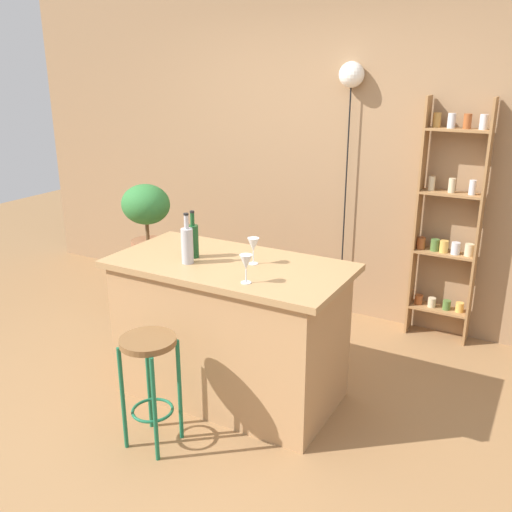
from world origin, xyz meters
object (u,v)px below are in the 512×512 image
bar_stool (150,367)px  spice_shelf (448,223)px  bottle_soda_blue (187,244)px  wine_glass_center (253,245)px  plant_stool (151,292)px  bottle_vinegar (193,240)px  pendant_globe_light (351,80)px  potted_plant (147,218)px  wine_glass_left (246,263)px

bar_stool → spice_shelf: 2.48m
bottle_soda_blue → wine_glass_center: bearing=26.6°
plant_stool → wine_glass_center: (1.35, -0.63, 0.79)m
wine_glass_center → bottle_vinegar: bearing=-169.6°
plant_stool → pendant_globe_light: pendant_globe_light is taller
bottle_soda_blue → pendant_globe_light: 1.95m
bottle_soda_blue → pendant_globe_light: bearing=76.9°
spice_shelf → potted_plant: (-2.21, -0.82, -0.05)m
potted_plant → wine_glass_left: size_ratio=4.21×
bottle_vinegar → wine_glass_center: bearing=10.4°
plant_stool → bar_stool: bearing=-50.8°
bottle_soda_blue → spice_shelf: bearing=53.1°
spice_shelf → bottle_soda_blue: bearing=-126.9°
wine_glass_center → pendant_globe_light: (0.03, 1.49, 0.93)m
bar_stool → spice_shelf: bearing=62.7°
wine_glass_center → pendant_globe_light: size_ratio=0.08×
pendant_globe_light → plant_stool: bearing=-147.9°
bottle_vinegar → bottle_soda_blue: (0.03, -0.11, 0.01)m
potted_plant → wine_glass_left: bearing=-32.2°
spice_shelf → bar_stool: bearing=-117.3°
plant_stool → potted_plant: size_ratio=0.68×
wine_glass_center → bar_stool: bearing=-109.4°
plant_stool → wine_glass_center: bearing=-24.9°
spice_shelf → bottle_soda_blue: 2.04m
bar_stool → bottle_soda_blue: (-0.11, 0.54, 0.54)m
plant_stool → wine_glass_left: bearing=-32.2°
bottle_soda_blue → plant_stool: bearing=140.8°
bar_stool → pendant_globe_light: pendant_globe_light is taller
bottle_vinegar → wine_glass_left: size_ratio=1.83×
potted_plant → bottle_vinegar: bearing=-36.2°
bottle_soda_blue → wine_glass_left: bottle_soda_blue is taller
wine_glass_center → spice_shelf: bearing=59.2°
wine_glass_left → pendant_globe_light: pendant_globe_light is taller
wine_glass_left → pendant_globe_light: bearing=92.8°
potted_plant → wine_glass_center: 1.49m
spice_shelf → potted_plant: 2.36m
bottle_vinegar → potted_plant: bearing=143.8°
bar_stool → wine_glass_left: 0.78m
plant_stool → bottle_soda_blue: bottle_soda_blue is taller
bottle_soda_blue → wine_glass_center: 0.40m
spice_shelf → wine_glass_left: spice_shelf is taller
bottle_vinegar → bottle_soda_blue: bearing=-73.1°
wine_glass_left → bar_stool: bearing=-131.6°
potted_plant → bottle_soda_blue: 1.28m
bottle_soda_blue → potted_plant: bearing=140.8°
bar_stool → potted_plant: bearing=129.2°
spice_shelf → plant_stool: (-2.21, -0.82, -0.70)m
spice_shelf → bottle_soda_blue: (-1.22, -1.63, 0.10)m
pendant_globe_light → potted_plant: bearing=-147.9°
bottle_soda_blue → bar_stool: bearing=-78.8°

